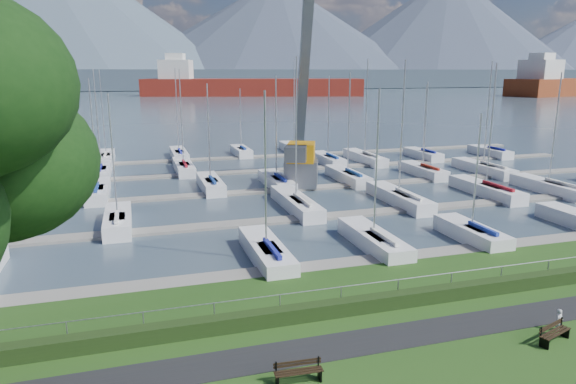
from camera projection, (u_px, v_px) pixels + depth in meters
name	position (u px, v px, depth m)	size (l,w,h in m)	color
path	(389.00, 338.00, 21.85)	(160.00, 2.00, 0.04)	black
water	(151.00, 94.00, 267.01)	(800.00, 540.00, 0.20)	#3F4E5C
hedge	(364.00, 304.00, 24.19)	(80.00, 0.70, 0.70)	#1E3212
fence	(361.00, 284.00, 24.37)	(0.04, 0.04, 80.00)	gray
foothill	(146.00, 79.00, 330.77)	(900.00, 80.00, 12.00)	#3A4855
mountains	(150.00, 23.00, 393.00)	(1190.00, 360.00, 115.00)	#41515F
docks	(246.00, 193.00, 48.92)	(90.00, 41.60, 0.25)	gray
bench_left	(298.00, 372.00, 18.66)	(1.82, 0.52, 0.85)	black
bench_right	(554.00, 333.00, 21.44)	(1.84, 0.96, 0.85)	black
person	(560.00, 318.00, 22.38)	(0.41, 0.27, 1.13)	#B9B8BF
crane	(302.00, 130.00, 51.31)	(5.99, 13.48, 22.35)	#5C5D64
cargo_ship_mid	(244.00, 87.00, 240.19)	(102.76, 43.81, 21.50)	maroon
cargo_ship_east	(573.00, 87.00, 247.55)	(88.78, 37.26, 21.50)	maroon
sailboat_fleet	(210.00, 131.00, 49.77)	(75.30, 49.81, 13.07)	silver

